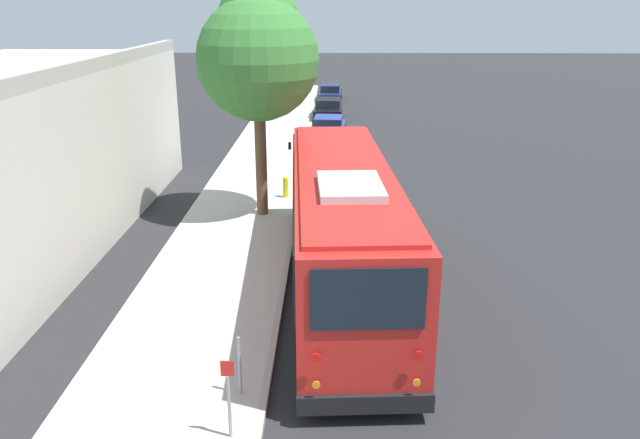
# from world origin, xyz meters

# --- Properties ---
(ground_plane) EXTENTS (160.00, 160.00, 0.00)m
(ground_plane) POSITION_xyz_m (0.00, 0.00, 0.00)
(ground_plane) COLOR #28282B
(sidewalk_slab) EXTENTS (80.00, 3.72, 0.15)m
(sidewalk_slab) POSITION_xyz_m (0.00, 3.53, 0.07)
(sidewalk_slab) COLOR beige
(sidewalk_slab) RESTS_ON ground
(curb_strip) EXTENTS (80.00, 0.14, 0.15)m
(curb_strip) POSITION_xyz_m (0.00, 1.60, 0.07)
(curb_strip) COLOR #AAA69D
(curb_strip) RESTS_ON ground
(shuttle_bus) EXTENTS (11.61, 3.25, 3.45)m
(shuttle_bus) POSITION_xyz_m (-1.29, 0.07, 1.85)
(shuttle_bus) COLOR red
(shuttle_bus) RESTS_ON ground
(parked_sedan_gray) EXTENTS (4.43, 1.83, 1.26)m
(parked_sedan_gray) POSITION_xyz_m (10.21, 0.60, 0.58)
(parked_sedan_gray) COLOR slate
(parked_sedan_gray) RESTS_ON ground
(parked_sedan_blue) EXTENTS (4.23, 1.94, 1.30)m
(parked_sedan_blue) POSITION_xyz_m (17.32, 0.52, 0.60)
(parked_sedan_blue) COLOR navy
(parked_sedan_blue) RESTS_ON ground
(parked_sedan_black) EXTENTS (4.56, 1.87, 1.27)m
(parked_sedan_black) POSITION_xyz_m (24.19, 0.56, 0.59)
(parked_sedan_black) COLOR black
(parked_sedan_black) RESTS_ON ground
(parked_sedan_navy) EXTENTS (4.71, 1.82, 1.26)m
(parked_sedan_navy) POSITION_xyz_m (31.64, 0.42, 0.58)
(parked_sedan_navy) COLOR #19234C
(parked_sedan_navy) RESTS_ON ground
(street_tree) EXTENTS (3.96, 3.96, 7.79)m
(street_tree) POSITION_xyz_m (4.49, 2.74, 5.62)
(street_tree) COLOR brown
(street_tree) RESTS_ON sidewalk_slab
(sign_post_near) EXTENTS (0.06, 0.22, 1.46)m
(sign_post_near) POSITION_xyz_m (-7.45, 2.05, 0.91)
(sign_post_near) COLOR gray
(sign_post_near) RESTS_ON sidewalk_slab
(sign_post_far) EXTENTS (0.06, 0.06, 1.19)m
(sign_post_far) POSITION_xyz_m (-6.22, 2.05, 0.75)
(sign_post_far) COLOR gray
(sign_post_far) RESTS_ON sidewalk_slab
(fire_hydrant) EXTENTS (0.22, 0.22, 0.81)m
(fire_hydrant) POSITION_xyz_m (6.30, 2.07, 0.55)
(fire_hydrant) COLOR gold
(fire_hydrant) RESTS_ON sidewalk_slab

